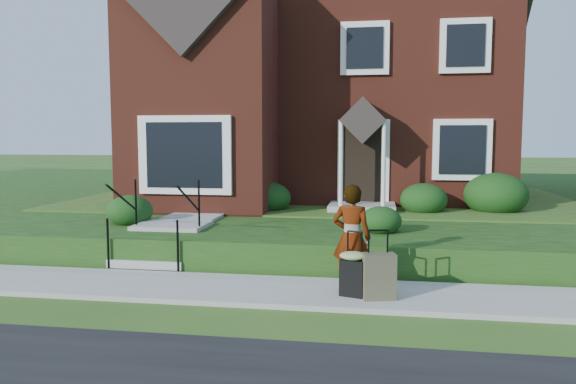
% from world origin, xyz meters
% --- Properties ---
extents(ground, '(120.00, 120.00, 0.00)m').
position_xyz_m(ground, '(0.00, 0.00, 0.00)').
color(ground, '#2D5119').
rests_on(ground, ground).
extents(sidewalk, '(60.00, 1.60, 0.08)m').
position_xyz_m(sidewalk, '(0.00, 0.00, 0.04)').
color(sidewalk, '#9E9B93').
rests_on(sidewalk, ground).
extents(terrace, '(44.00, 20.00, 0.60)m').
position_xyz_m(terrace, '(4.00, 10.90, 0.30)').
color(terrace, '#173C10').
rests_on(terrace, ground).
extents(walkway, '(1.20, 6.00, 0.06)m').
position_xyz_m(walkway, '(-2.50, 5.00, 0.63)').
color(walkway, '#9E9B93').
rests_on(walkway, terrace).
extents(main_house, '(10.40, 10.20, 9.40)m').
position_xyz_m(main_house, '(-0.21, 9.61, 5.26)').
color(main_house, maroon).
rests_on(main_house, terrace).
extents(front_steps, '(1.40, 2.02, 1.50)m').
position_xyz_m(front_steps, '(-2.50, 1.84, 0.47)').
color(front_steps, '#9E9B93').
rests_on(front_steps, ground).
extents(foundation_shrubs, '(10.31, 4.53, 1.06)m').
position_xyz_m(foundation_shrubs, '(0.17, 5.09, 1.06)').
color(foundation_shrubs, '#153810').
rests_on(foundation_shrubs, terrace).
extents(woman, '(0.65, 0.48, 1.63)m').
position_xyz_m(woman, '(1.20, 0.11, 0.90)').
color(woman, '#999999').
rests_on(woman, sidewalk).
extents(suitcase_black, '(0.48, 0.43, 0.97)m').
position_xyz_m(suitcase_black, '(1.24, -0.22, 0.45)').
color(suitcase_black, black).
rests_on(suitcase_black, sidewalk).
extents(suitcase_olive, '(0.51, 0.36, 1.01)m').
position_xyz_m(suitcase_olive, '(1.62, -0.30, 0.42)').
color(suitcase_olive, brown).
rests_on(suitcase_olive, sidewalk).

